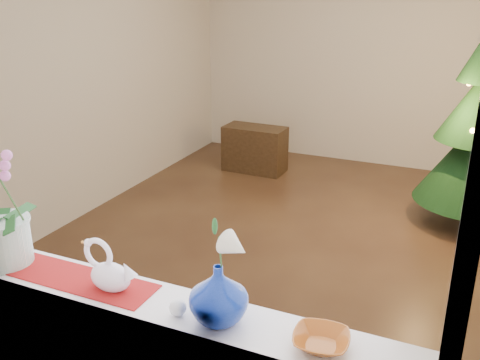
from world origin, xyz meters
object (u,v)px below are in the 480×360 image
Objects in this scene: paperweight at (178,308)px; side_table at (255,149)px; blue_vase at (218,290)px; amber_dish at (321,342)px; swan at (110,267)px.

paperweight reaches higher than side_table.
blue_vase reaches higher than side_table.
side_table is (-1.92, 4.02, -0.68)m from amber_dish.
blue_vase is 4.39m from side_table.
side_table is (-1.54, 4.03, -0.79)m from blue_vase.
swan is at bearing 178.37° from blue_vase.
side_table is at bearing 115.53° from amber_dish.
swan is at bearing 172.47° from paperweight.
blue_vase is 0.37× the size of side_table.
swan reaches higher than amber_dish.
swan reaches higher than paperweight.
swan is 3.73× the size of paperweight.
amber_dish is (0.88, -0.01, -0.08)m from swan.
blue_vase is 1.58× the size of amber_dish.
blue_vase is at bearing -178.76° from amber_dish.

